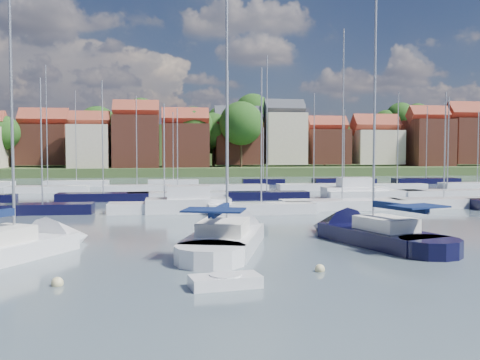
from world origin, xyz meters
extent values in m
plane|color=#415259|center=(0.00, 40.00, 0.00)|extent=(260.00, 260.00, 0.00)
cube|color=white|center=(-14.56, 1.69, 0.25)|extent=(5.94, 7.46, 1.20)
cone|color=white|center=(-12.42, 5.47, 0.25)|extent=(4.18, 4.36, 2.89)
cylinder|color=#B2B2B7|center=(-14.32, 2.11, 7.27)|extent=(0.14, 0.14, 12.85)
cube|color=white|center=(-4.06, 3.02, 0.25)|extent=(5.34, 8.46, 1.20)
cone|color=white|center=(-2.69, 7.74, 0.25)|extent=(4.21, 4.58, 3.27)
cylinder|color=white|center=(-5.15, -0.75, 0.25)|extent=(4.06, 4.06, 1.20)
cube|color=silver|center=(-4.21, 2.50, 1.20)|extent=(3.11, 3.78, 0.70)
cylinder|color=#B2B2B7|center=(-3.90, 3.55, 8.13)|extent=(0.14, 0.14, 14.56)
cylinder|color=#B2B2B7|center=(-4.51, 1.45, 2.05)|extent=(1.31, 4.22, 0.10)
cube|color=#0D1A42|center=(-4.51, 1.45, 2.20)|extent=(1.44, 4.07, 0.35)
cube|color=#0D1A42|center=(-4.91, 0.09, 2.35)|extent=(3.22, 2.66, 0.08)
cube|color=black|center=(4.41, 3.11, 0.25)|extent=(5.22, 7.88, 1.20)
cone|color=black|center=(2.94, 7.42, 0.25)|extent=(4.01, 4.33, 3.04)
cylinder|color=black|center=(5.58, -0.34, 0.25)|extent=(3.85, 3.85, 1.20)
cube|color=silver|center=(4.57, 2.63, 1.20)|extent=(2.99, 3.56, 0.70)
cylinder|color=#B2B2B7|center=(4.24, 3.59, 7.75)|extent=(0.14, 0.14, 13.80)
cylinder|color=#B2B2B7|center=(4.89, 1.67, 2.05)|extent=(1.39, 3.87, 0.10)
cube|color=#0D1A42|center=(4.89, 1.67, 2.20)|extent=(1.52, 3.74, 0.35)
cube|color=#0D1A42|center=(5.32, 0.43, 2.35)|extent=(3.03, 2.55, 0.08)
cube|color=white|center=(-4.93, -4.93, 0.19)|extent=(2.80, 1.64, 0.52)
cylinder|color=white|center=(-4.93, -4.93, 0.33)|extent=(1.22, 1.22, 0.33)
sphere|color=beige|center=(-11.19, -3.88, 0.00)|extent=(0.47, 0.47, 0.47)
sphere|color=beige|center=(-6.32, -1.40, 0.00)|extent=(0.55, 0.55, 0.55)
sphere|color=beige|center=(-0.69, -2.88, 0.00)|extent=(0.42, 0.42, 0.42)
sphere|color=#D85914|center=(6.35, 5.58, 0.00)|extent=(0.51, 0.51, 0.51)
sphere|color=beige|center=(5.43, -0.20, 0.00)|extent=(0.45, 0.45, 0.45)
cube|color=black|center=(-17.11, 20.54, 0.35)|extent=(8.01, 2.24, 1.00)
cylinder|color=#B2B2B7|center=(-17.11, 20.54, 5.93)|extent=(0.12, 0.12, 10.16)
cube|color=white|center=(-7.27, 20.20, 0.35)|extent=(9.22, 2.58, 1.00)
cylinder|color=#B2B2B7|center=(-7.27, 20.20, 4.94)|extent=(0.12, 0.12, 8.18)
cube|color=white|center=(0.63, 18.61, 0.35)|extent=(8.78, 2.46, 1.00)
cylinder|color=#B2B2B7|center=(0.63, 18.61, 6.38)|extent=(0.12, 0.12, 11.06)
cube|color=white|center=(8.23, 20.67, 0.35)|extent=(10.79, 3.02, 1.00)
cylinder|color=#B2B2B7|center=(8.23, 20.67, 8.29)|extent=(0.12, 0.12, 14.87)
cube|color=white|center=(17.98, 21.03, 0.35)|extent=(10.13, 2.84, 1.00)
cylinder|color=#B2B2B7|center=(17.98, 21.03, 5.65)|extent=(0.12, 0.12, 9.59)
cube|color=white|center=(-5.31, 20.00, 0.50)|extent=(7.00, 2.60, 1.40)
cube|color=white|center=(-5.31, 20.00, 1.60)|extent=(3.50, 2.20, 1.30)
cube|color=black|center=(-13.55, 31.64, 0.35)|extent=(9.30, 2.60, 1.00)
cylinder|color=#B2B2B7|center=(-13.55, 31.64, 6.59)|extent=(0.12, 0.12, 11.48)
cube|color=white|center=(-5.94, 32.01, 0.35)|extent=(10.40, 2.91, 1.00)
cylinder|color=#B2B2B7|center=(-5.94, 32.01, 5.24)|extent=(0.12, 0.12, 8.77)
cube|color=black|center=(3.48, 31.28, 0.35)|extent=(8.80, 2.46, 1.00)
cylinder|color=#B2B2B7|center=(3.48, 31.28, 8.01)|extent=(0.12, 0.12, 14.33)
cube|color=white|center=(15.40, 31.16, 0.35)|extent=(10.73, 3.00, 1.00)
cylinder|color=#B2B2B7|center=(15.40, 31.16, 6.92)|extent=(0.12, 0.12, 12.14)
cube|color=white|center=(23.82, 30.97, 0.35)|extent=(10.48, 2.93, 1.00)
cylinder|color=#B2B2B7|center=(23.82, 30.97, 5.99)|extent=(0.12, 0.12, 10.28)
cube|color=white|center=(13.46, 32.00, 0.50)|extent=(7.00, 2.60, 1.40)
cube|color=white|center=(13.46, 32.00, 1.60)|extent=(3.50, 2.20, 1.30)
cube|color=white|center=(-21.71, 44.21, 0.35)|extent=(9.71, 2.72, 1.00)
cylinder|color=#B2B2B7|center=(-21.71, 44.21, 8.29)|extent=(0.12, 0.12, 14.88)
cube|color=white|center=(-10.84, 44.51, 0.35)|extent=(8.49, 2.38, 1.00)
cylinder|color=#B2B2B7|center=(-10.84, 44.51, 6.51)|extent=(0.12, 0.12, 11.31)
cube|color=white|center=(0.79, 43.78, 0.35)|extent=(10.16, 2.85, 1.00)
cylinder|color=#B2B2B7|center=(0.79, 43.78, 8.15)|extent=(0.12, 0.12, 14.59)
cube|color=white|center=(12.17, 43.90, 0.35)|extent=(9.53, 2.67, 1.00)
cylinder|color=#B2B2B7|center=(12.17, 43.90, 6.81)|extent=(0.12, 0.12, 11.91)
cube|color=white|center=(23.16, 42.50, 0.35)|extent=(7.62, 2.13, 1.00)
cylinder|color=#B2B2B7|center=(23.16, 42.50, 6.91)|extent=(0.12, 0.12, 12.13)
cube|color=white|center=(35.22, 43.59, 0.35)|extent=(10.17, 2.85, 1.00)
cylinder|color=#B2B2B7|center=(35.22, 43.59, 5.72)|extent=(0.12, 0.12, 9.73)
cube|color=white|center=(-20.26, 56.56, 0.35)|extent=(9.24, 2.59, 1.00)
cylinder|color=#B2B2B7|center=(-20.26, 56.56, 7.43)|extent=(0.12, 0.12, 13.17)
cube|color=white|center=(-6.08, 57.30, 0.35)|extent=(7.57, 2.12, 1.00)
cylinder|color=#B2B2B7|center=(-6.08, 57.30, 5.97)|extent=(0.12, 0.12, 10.24)
cube|color=black|center=(7.88, 57.47, 0.35)|extent=(6.58, 1.84, 1.00)
cylinder|color=#B2B2B7|center=(7.88, 57.47, 4.85)|extent=(0.12, 0.12, 8.01)
cube|color=black|center=(20.94, 57.40, 0.35)|extent=(9.92, 2.78, 1.00)
cylinder|color=#B2B2B7|center=(20.94, 57.40, 6.31)|extent=(0.12, 0.12, 10.92)
cube|color=black|center=(34.28, 56.37, 0.35)|extent=(10.55, 2.95, 1.00)
cylinder|color=#B2B2B7|center=(34.28, 56.37, 6.61)|extent=(0.12, 0.12, 11.51)
cube|color=#3E5329|center=(0.00, 117.00, 0.30)|extent=(200.00, 70.00, 3.00)
cube|color=#3E5329|center=(0.00, 142.00, 5.00)|extent=(200.00, 60.00, 14.00)
cube|color=brown|center=(-33.65, 97.79, 6.56)|extent=(10.37, 9.97, 8.73)
cube|color=brown|center=(-33.65, 97.79, 12.20)|extent=(10.57, 5.13, 5.13)
cube|color=beige|center=(-22.74, 89.00, 6.08)|extent=(8.09, 8.80, 8.96)
cube|color=brown|center=(-22.74, 89.00, 11.55)|extent=(8.25, 4.00, 4.00)
cube|color=brown|center=(-13.35, 89.94, 7.08)|extent=(9.36, 10.17, 10.97)
cube|color=brown|center=(-13.35, 89.94, 13.72)|extent=(9.54, 4.63, 4.63)
cube|color=brown|center=(-3.04, 91.65, 6.31)|extent=(9.90, 8.56, 9.42)
cube|color=brown|center=(-3.04, 91.65, 12.23)|extent=(10.10, 4.90, 4.90)
cube|color=brown|center=(9.10, 96.65, 6.95)|extent=(10.59, 8.93, 9.49)
cube|color=#383A42|center=(9.10, 96.65, 12.99)|extent=(10.80, 5.24, 5.24)
cube|color=beige|center=(19.71, 95.80, 8.02)|extent=(9.01, 8.61, 11.65)
cube|color=#383A42|center=(19.71, 95.80, 14.95)|extent=(9.19, 4.46, 4.46)
cube|color=brown|center=(30.17, 97.00, 6.20)|extent=(9.10, 9.34, 8.00)
cube|color=brown|center=(30.17, 97.00, 11.32)|extent=(9.28, 4.50, 4.50)
cube|color=beige|center=(41.95, 96.59, 6.14)|extent=(10.86, 9.59, 7.88)
cube|color=brown|center=(41.95, 96.59, 11.41)|extent=(11.07, 5.37, 5.37)
cube|color=brown|center=(53.76, 93.92, 7.09)|extent=(9.18, 9.96, 10.97)
cube|color=brown|center=(53.76, 93.92, 13.70)|extent=(9.36, 4.54, 4.54)
cube|color=brown|center=(65.18, 95.21, 7.58)|extent=(11.39, 9.67, 10.76)
cube|color=brown|center=(65.18, 95.21, 14.36)|extent=(11.62, 5.64, 5.64)
cylinder|color=#382619|center=(56.77, 115.51, 8.51)|extent=(0.50, 0.50, 4.47)
sphere|color=#26541A|center=(56.77, 115.51, 14.58)|extent=(8.18, 8.18, 8.18)
cylinder|color=#382619|center=(3.46, 95.93, 3.83)|extent=(0.50, 0.50, 4.46)
sphere|color=#26541A|center=(3.46, 95.93, 9.88)|extent=(8.15, 8.15, 8.15)
cylinder|color=#382619|center=(15.22, 113.68, 8.58)|extent=(0.50, 0.50, 5.15)
sphere|color=#26541A|center=(15.22, 113.68, 15.56)|extent=(9.41, 9.41, 9.41)
cylinder|color=#382619|center=(-13.54, 116.31, 8.68)|extent=(0.50, 0.50, 4.56)
sphere|color=#26541A|center=(-13.54, 116.31, 14.87)|extent=(8.34, 8.34, 8.34)
cylinder|color=#382619|center=(-23.24, 105.25, 4.18)|extent=(0.50, 0.50, 5.15)
sphere|color=#26541A|center=(-23.24, 105.25, 11.17)|extent=(9.42, 9.42, 9.42)
cylinder|color=#382619|center=(-38.67, 107.32, 6.76)|extent=(0.50, 0.50, 3.42)
sphere|color=#26541A|center=(-38.67, 107.32, 11.40)|extent=(6.26, 6.26, 6.26)
cylinder|color=#382619|center=(13.76, 104.71, 3.48)|extent=(0.50, 0.50, 3.77)
sphere|color=#26541A|center=(13.76, 104.71, 8.60)|extent=(6.89, 6.89, 6.89)
cylinder|color=#382619|center=(9.05, 90.94, 4.21)|extent=(0.50, 0.50, 5.21)
sphere|color=#26541A|center=(9.05, 90.94, 11.28)|extent=(9.53, 9.53, 9.53)
cylinder|color=#382619|center=(61.93, 101.62, 3.09)|extent=(0.50, 0.50, 2.97)
sphere|color=#26541A|center=(61.93, 101.62, 7.12)|extent=(5.44, 5.44, 5.44)
cylinder|color=#382619|center=(-1.15, 93.75, 4.02)|extent=(0.50, 0.50, 4.84)
sphere|color=#26541A|center=(-1.15, 93.75, 10.59)|extent=(8.85, 8.85, 8.85)
cylinder|color=#382619|center=(52.68, 115.72, 8.17)|extent=(0.50, 0.50, 3.72)
sphere|color=#26541A|center=(52.68, 115.72, 13.21)|extent=(6.80, 6.80, 6.80)
cylinder|color=#382619|center=(54.05, 94.13, 3.62)|extent=(0.50, 0.50, 4.05)
sphere|color=#26541A|center=(54.05, 94.13, 9.11)|extent=(7.40, 7.40, 7.40)
cylinder|color=#382619|center=(-40.96, 92.79, 3.60)|extent=(0.50, 0.50, 4.00)
sphere|color=#26541A|center=(-40.96, 92.79, 9.04)|extent=(7.32, 7.32, 7.32)
cylinder|color=#382619|center=(6.84, 113.29, 7.91)|extent=(0.50, 0.50, 3.93)
sphere|color=#26541A|center=(6.84, 113.29, 13.24)|extent=(7.19, 7.19, 7.19)
cylinder|color=#382619|center=(30.65, 100.17, 3.51)|extent=(0.50, 0.50, 3.82)
sphere|color=#26541A|center=(30.65, 100.17, 8.70)|extent=(6.99, 6.99, 6.99)
cylinder|color=#382619|center=(-17.44, 93.12, 3.34)|extent=(0.50, 0.50, 3.48)
sphere|color=#26541A|center=(-17.44, 93.12, 8.07)|extent=(6.37, 6.37, 6.37)
cylinder|color=#382619|center=(57.51, 102.81, 3.09)|extent=(0.50, 0.50, 2.99)
sphere|color=#26541A|center=(57.51, 102.81, 7.14)|extent=(5.46, 5.46, 5.46)
cylinder|color=#382619|center=(3.61, 99.04, 3.22)|extent=(0.50, 0.50, 3.25)
sphere|color=#26541A|center=(3.61, 99.04, 7.63)|extent=(5.94, 5.94, 5.94)
cylinder|color=#382619|center=(-3.05, 100.73, 3.09)|extent=(0.50, 0.50, 2.98)
sphere|color=#26541A|center=(-3.05, 100.73, 7.14)|extent=(5.46, 5.46, 5.46)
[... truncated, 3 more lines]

